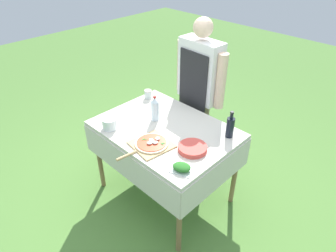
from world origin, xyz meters
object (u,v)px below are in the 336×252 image
(person_cook, at_px, (199,85))
(water_bottle, at_px, (155,109))
(herb_container, at_px, (182,167))
(sauce_jar, at_px, (148,95))
(oil_bottle, at_px, (230,127))
(prep_table, at_px, (165,136))
(pizza_on_peel, at_px, (151,144))
(mixing_tub, at_px, (110,123))
(plate_stack, at_px, (193,148))

(person_cook, relative_size, water_bottle, 6.65)
(herb_container, relative_size, sauce_jar, 2.17)
(oil_bottle, bearing_deg, herb_container, -90.02)
(prep_table, height_order, pizza_on_peel, pizza_on_peel)
(prep_table, bearing_deg, mixing_tub, -135.32)
(pizza_on_peel, relative_size, water_bottle, 2.01)
(prep_table, relative_size, mixing_tub, 9.22)
(person_cook, distance_m, herb_container, 1.13)
(oil_bottle, distance_m, sauce_jar, 1.01)
(prep_table, xyz_separation_m, mixing_tub, (-0.35, -0.34, 0.14))
(mixing_tub, relative_size, sauce_jar, 1.48)
(person_cook, height_order, mixing_tub, person_cook)
(prep_table, relative_size, water_bottle, 4.98)
(prep_table, relative_size, pizza_on_peel, 2.48)
(herb_container, bearing_deg, prep_table, 147.76)
(plate_stack, bearing_deg, pizza_on_peel, -145.74)
(water_bottle, xyz_separation_m, sauce_jar, (-0.36, 0.24, -0.08))
(oil_bottle, bearing_deg, plate_stack, -105.18)
(mixing_tub, distance_m, sauce_jar, 0.64)
(person_cook, xyz_separation_m, pizza_on_peel, (0.23, -0.89, -0.14))
(sauce_jar, bearing_deg, plate_stack, -20.60)
(oil_bottle, height_order, water_bottle, same)
(water_bottle, relative_size, herb_container, 1.26)
(herb_container, distance_m, mixing_tub, 0.83)
(sauce_jar, bearing_deg, prep_table, -27.58)
(pizza_on_peel, distance_m, sauce_jar, 0.82)
(person_cook, bearing_deg, water_bottle, 90.05)
(oil_bottle, relative_size, mixing_tub, 1.85)
(prep_table, bearing_deg, oil_bottle, 31.65)
(prep_table, distance_m, sauce_jar, 0.60)
(herb_container, bearing_deg, oil_bottle, 89.98)
(herb_container, bearing_deg, person_cook, 123.42)
(pizza_on_peel, height_order, water_bottle, water_bottle)
(person_cook, height_order, water_bottle, person_cook)
(person_cook, distance_m, plate_stack, 0.88)
(pizza_on_peel, xyz_separation_m, plate_stack, (0.28, 0.19, 0.01))
(plate_stack, bearing_deg, mixing_tub, -159.29)
(water_bottle, relative_size, mixing_tub, 1.85)
(pizza_on_peel, xyz_separation_m, oil_bottle, (0.38, 0.56, 0.08))
(pizza_on_peel, xyz_separation_m, herb_container, (0.38, -0.04, 0.01))
(herb_container, bearing_deg, sauce_jar, 150.13)
(herb_container, xyz_separation_m, sauce_jar, (-1.00, 0.58, 0.01))
(prep_table, height_order, sauce_jar, sauce_jar)
(water_bottle, height_order, plate_stack, water_bottle)
(herb_container, height_order, plate_stack, herb_container)
(water_bottle, distance_m, herb_container, 0.73)
(person_cook, height_order, herb_container, person_cook)
(water_bottle, xyz_separation_m, herb_container, (0.65, -0.34, -0.09))
(person_cook, xyz_separation_m, plate_stack, (0.52, -0.70, -0.14))
(pizza_on_peel, height_order, herb_container, herb_container)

